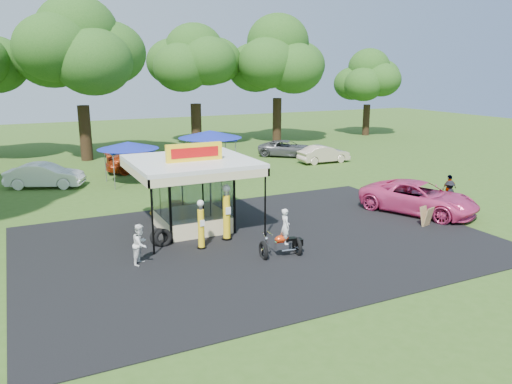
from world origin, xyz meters
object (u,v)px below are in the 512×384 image
Objects in this scene: bg_car_c at (223,159)px; bg_car_e at (324,154)px; kiosk_car at (179,208)px; bg_car_a at (45,175)px; motorcycle at (284,237)px; gas_pump_right at (227,214)px; spectator_east_b at (449,189)px; spectator_west at (141,244)px; a_frame_sign at (426,217)px; bg_car_d at (287,148)px; tent_west at (128,146)px; spectator_east_a at (449,195)px; pink_sedan at (419,198)px; gas_pump_left at (201,226)px; bg_car_b at (144,161)px; gas_station_kiosk at (192,193)px; tent_east at (210,135)px.

bg_car_e is (8.32, -1.28, -0.06)m from bg_car_c.
kiosk_car is 18.02m from bg_car_e.
motorcycle is at bearing -133.29° from bg_car_a.
gas_pump_right is 1.59× the size of spectator_east_b.
kiosk_car is 6.36m from spectator_west.
a_frame_sign is at bearing -114.29° from bg_car_a.
tent_west is (-14.60, -4.59, 1.83)m from bg_car_d.
bg_car_a is at bearing -52.90° from spectator_east_a.
a_frame_sign is 0.63× the size of spectator_east_a.
spectator_east_b is at bearing -7.87° from pink_sedan.
bg_car_e is at bearing 42.57° from gas_pump_left.
pink_sedan is (9.45, 2.37, 0.02)m from motorcycle.
bg_car_e is (3.64, 14.42, -0.13)m from pink_sedan.
bg_car_c reaches higher than bg_car_e.
kiosk_car is 11.64m from bg_car_a.
bg_car_b is at bearing 136.31° from bg_car_d.
kiosk_car is 12.50m from bg_car_b.
bg_car_d is at bearing 51.63° from gas_pump_left.
gas_station_kiosk is at bearing 120.11° from motorcycle.
gas_station_kiosk reaches higher than spectator_east_a.
spectator_east_b is (18.00, 1.56, -0.02)m from spectator_west.
bg_car_b reaches higher than spectator_east_b.
bg_car_e is (1.49, 14.44, -0.07)m from spectator_east_a.
spectator_east_a is at bearing -135.53° from bg_car_c.
gas_pump_right is 16.77m from bg_car_b.
kiosk_car is 0.47× the size of pink_sedan.
tent_east reaches higher than bg_car_d.
gas_pump_left is 14.30m from spectator_east_a.
bg_car_a is at bearing 108.79° from gas_pump_left.
kiosk_car is 0.62× the size of tent_east.
motorcycle is at bearing -174.25° from bg_car_b.
gas_station_kiosk is at bearing 173.11° from bg_car_c.
gas_station_kiosk is at bearing 78.56° from gas_pump_left.
gas_station_kiosk reaches higher than bg_car_c.
bg_car_e reaches higher than bg_car_d.
bg_car_e is at bearing -12.90° from spectator_west.
motorcycle is 0.47× the size of bg_car_c.
bg_car_a is at bearing 166.97° from tent_west.
spectator_west is at bearing 169.05° from bg_car_b.
spectator_west is at bearing 130.64° from bg_car_e.
gas_pump_right is (0.86, -2.12, -0.57)m from gas_station_kiosk.
a_frame_sign is 0.61× the size of spectator_east_b.
tent_east is at bearing -49.90° from spectator_east_b.
spectator_east_a reaches higher than bg_car_e.
spectator_west is 14.78m from tent_west.
spectator_west is 17.37m from tent_east.
bg_car_b is at bearing 62.43° from tent_west.
bg_car_d is 15.41m from tent_west.
gas_pump_left reaches higher than bg_car_e.
motorcycle is at bearing -66.70° from gas_station_kiosk.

